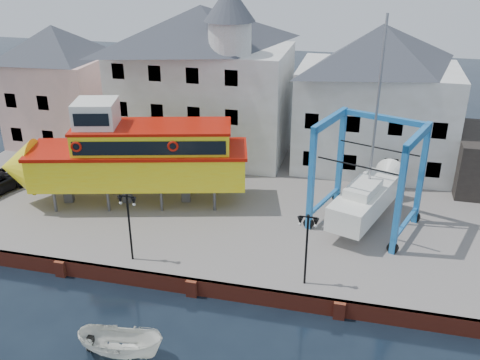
# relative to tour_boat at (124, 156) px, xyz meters

# --- Properties ---
(ground) EXTENTS (140.00, 140.00, 0.00)m
(ground) POSITION_rel_tour_boat_xyz_m (7.35, -8.00, -4.45)
(ground) COLOR black
(ground) RESTS_ON ground
(hardstanding) EXTENTS (44.00, 22.00, 1.00)m
(hardstanding) POSITION_rel_tour_boat_xyz_m (7.35, 3.00, -3.95)
(hardstanding) COLOR slate
(hardstanding) RESTS_ON ground
(quay_wall) EXTENTS (44.00, 0.47, 1.00)m
(quay_wall) POSITION_rel_tour_boat_xyz_m (7.35, -7.90, -3.95)
(quay_wall) COLOR maroon
(quay_wall) RESTS_ON ground
(building_pink) EXTENTS (8.00, 7.00, 10.30)m
(building_pink) POSITION_rel_tour_boat_xyz_m (-10.65, 9.99, 1.70)
(building_pink) COLOR #CFA49B
(building_pink) RESTS_ON hardstanding
(building_white_main) EXTENTS (14.00, 8.30, 14.00)m
(building_white_main) POSITION_rel_tour_boat_xyz_m (2.48, 10.39, 2.89)
(building_white_main) COLOR beige
(building_white_main) RESTS_ON hardstanding
(building_white_right) EXTENTS (12.00, 8.00, 11.20)m
(building_white_right) POSITION_rel_tour_boat_xyz_m (16.35, 10.99, 2.15)
(building_white_right) COLOR beige
(building_white_right) RESTS_ON hardstanding
(lamp_post_left) EXTENTS (1.12, 0.32, 4.20)m
(lamp_post_left) POSITION_rel_tour_boat_xyz_m (3.35, -6.80, -0.28)
(lamp_post_left) COLOR black
(lamp_post_left) RESTS_ON hardstanding
(lamp_post_right) EXTENTS (1.12, 0.32, 4.20)m
(lamp_post_right) POSITION_rel_tour_boat_xyz_m (13.35, -6.80, -0.28)
(lamp_post_right) COLOR black
(lamp_post_right) RESTS_ON hardstanding
(tour_boat) EXTENTS (17.27, 8.09, 7.32)m
(tour_boat) POSITION_rel_tour_boat_xyz_m (0.00, 0.00, 0.00)
(tour_boat) COLOR #59595E
(tour_boat) RESTS_ON hardstanding
(travel_lift) EXTENTS (7.37, 8.98, 13.19)m
(travel_lift) POSITION_rel_tour_boat_xyz_m (16.40, 1.22, -1.25)
(travel_lift) COLOR #1154AC
(travel_lift) RESTS_ON hardstanding
(motorboat_a) EXTENTS (4.25, 1.80, 1.61)m
(motorboat_a) POSITION_rel_tour_boat_xyz_m (5.60, -13.22, -4.45)
(motorboat_a) COLOR white
(motorboat_a) RESTS_ON ground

